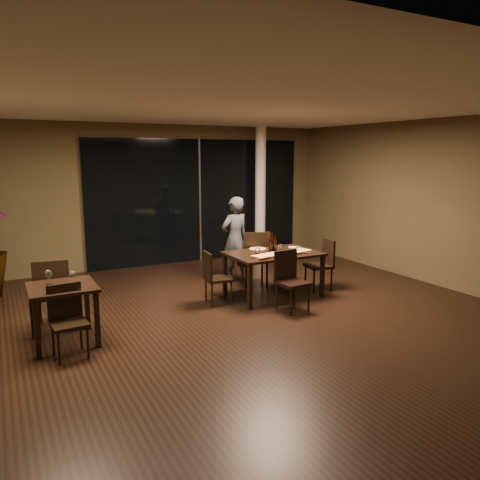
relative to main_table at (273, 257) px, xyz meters
name	(u,v)px	position (x,y,z in m)	size (l,w,h in m)	color
ground	(243,319)	(-1.00, -0.80, -0.68)	(8.00, 8.00, 0.00)	black
wall_back	(154,195)	(-1.00, 3.25, 0.82)	(8.00, 0.10, 3.00)	#4B3F28
wall_right	(443,203)	(3.05, -0.80, 0.82)	(0.10, 8.00, 3.00)	#4B3F28
ceiling	(244,104)	(-1.00, -0.80, 2.34)	(8.00, 8.00, 0.04)	white
window_panel	(199,201)	(0.00, 3.16, 0.67)	(5.00, 0.06, 2.70)	black
column	(260,193)	(1.40, 2.85, 0.82)	(0.24, 0.24, 3.00)	white
main_table	(273,257)	(0.00, 0.00, 0.00)	(1.50, 1.00, 0.75)	black
side_table	(63,295)	(-3.40, -0.50, -0.05)	(0.80, 0.80, 0.75)	black
chair_main_far	(255,256)	(0.02, 0.65, -0.11)	(0.59, 0.59, 1.02)	black
chair_main_near	(290,277)	(-0.15, -0.71, -0.17)	(0.46, 0.46, 0.91)	black
chair_main_left	(214,275)	(-1.07, 0.07, -0.20)	(0.43, 0.43, 0.85)	black
chair_main_right	(323,261)	(1.00, -0.05, -0.18)	(0.48, 0.48, 0.89)	black
chair_side_far	(52,290)	(-3.46, 0.06, -0.12)	(0.51, 0.51, 0.99)	black
chair_side_near	(67,317)	(-3.41, -0.90, -0.20)	(0.43, 0.43, 0.85)	black
diner	(235,240)	(-0.14, 1.14, 0.12)	(0.54, 0.36, 1.60)	#2F3134
pizza_board_left	(268,257)	(-0.27, -0.27, 0.08)	(0.53, 0.26, 0.01)	#4E2C19
pizza_board_right	(295,253)	(0.30, -0.21, 0.08)	(0.52, 0.26, 0.01)	#3F2714
oblong_pizza_left	(268,256)	(-0.27, -0.27, 0.10)	(0.50, 0.23, 0.02)	maroon
oblong_pizza_right	(295,252)	(0.30, -0.21, 0.10)	(0.50, 0.24, 0.02)	maroon
round_pizza	(258,249)	(-0.11, 0.33, 0.08)	(0.28, 0.28, 0.01)	#A52E12
bottle_a	(271,243)	(-0.03, 0.03, 0.23)	(0.07, 0.07, 0.32)	black
bottle_b	(275,244)	(0.05, 0.04, 0.21)	(0.06, 0.06, 0.27)	black
bottle_c	(272,242)	(0.02, 0.08, 0.24)	(0.07, 0.07, 0.34)	black
tumbler_left	(258,251)	(-0.28, 0.04, 0.12)	(0.08, 0.08, 0.10)	white
tumbler_right	(280,247)	(0.24, 0.17, 0.12)	(0.07, 0.07, 0.09)	white
napkin_near	(304,250)	(0.54, -0.12, 0.08)	(0.18, 0.10, 0.01)	silver
napkin_far	(294,247)	(0.53, 0.18, 0.08)	(0.18, 0.10, 0.01)	white
wine_glass_a	(49,278)	(-3.53, -0.39, 0.17)	(0.08, 0.08, 0.18)	white
wine_glass_b	(72,279)	(-3.28, -0.55, 0.16)	(0.08, 0.08, 0.18)	white
side_napkin	(72,289)	(-3.32, -0.73, 0.08)	(0.18, 0.11, 0.01)	silver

